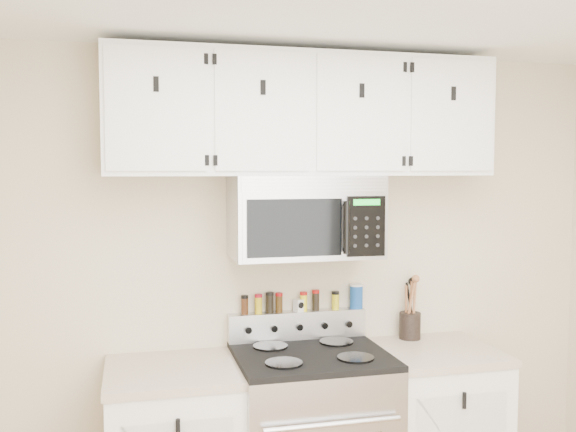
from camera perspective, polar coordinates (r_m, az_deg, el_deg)
The scene contains 14 objects.
back_wall at distance 3.53m, azimuth 0.68°, elevation -5.98°, with size 3.50×0.01×2.50m, color beige.
base_cabinet_right at distance 3.72m, azimuth 12.78°, elevation -18.20°, with size 0.64×0.62×0.92m.
microwave at distance 3.30m, azimuth 1.53°, elevation -0.04°, with size 0.76×0.44×0.42m.
upper_cabinets at distance 3.33m, azimuth 1.42°, elevation 8.96°, with size 2.00×0.35×0.62m.
utensil_crock at distance 3.72m, azimuth 10.79°, elevation -9.36°, with size 0.12×0.12×0.35m.
kitchen_timer at distance 3.52m, azimuth 1.05°, elevation -7.93°, with size 0.06×0.05×0.07m, color white.
salt_canister at distance 3.61m, azimuth 6.09°, elevation -7.10°, with size 0.07×0.07×0.13m.
spice_jar_0 at distance 3.46m, azimuth -3.87°, elevation -7.87°, with size 0.04×0.04×0.10m.
spice_jar_1 at distance 3.47m, azimuth -2.63°, elevation -7.80°, with size 0.04×0.04×0.10m.
spice_jar_2 at distance 3.48m, azimuth -1.63°, elevation -7.69°, with size 0.04×0.04×0.11m.
spice_jar_3 at distance 3.49m, azimuth -0.80°, elevation -7.70°, with size 0.04×0.04×0.11m.
spice_jar_4 at distance 3.53m, azimuth 1.39°, elevation -7.60°, with size 0.04×0.04×0.10m.
spice_jar_5 at distance 3.54m, azimuth 2.49°, elevation -7.47°, with size 0.04×0.04×0.11m.
spice_jar_6 at distance 3.58m, azimuth 4.24°, elevation -7.47°, with size 0.04×0.04×0.10m.
Camera 1 is at (-0.88, -1.62, 1.87)m, focal length 40.00 mm.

